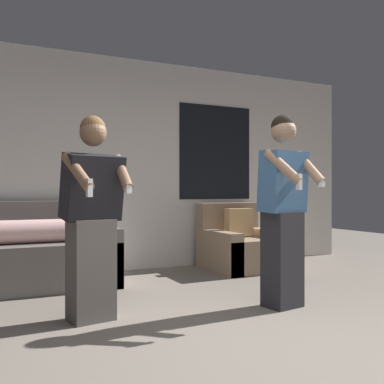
{
  "coord_description": "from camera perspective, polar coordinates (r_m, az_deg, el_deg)",
  "views": [
    {
      "loc": [
        -1.67,
        -2.31,
        1.01
      ],
      "look_at": [
        -0.07,
        1.04,
        1.0
      ],
      "focal_mm": 42.0,
      "sensor_mm": 36.0,
      "label": 1
    }
  ],
  "objects": [
    {
      "name": "ground_plane",
      "position": [
        3.03,
        10.31,
        -19.42
      ],
      "size": [
        14.0,
        14.0,
        0.0
      ],
      "primitive_type": "plane",
      "color": "slate"
    },
    {
      "name": "wall_back",
      "position": [
        5.79,
        -8.56,
        3.51
      ],
      "size": [
        6.87,
        0.07,
        2.7
      ],
      "color": "silver",
      "rests_on": "ground_plane"
    },
    {
      "name": "couch",
      "position": [
        5.07,
        -20.07,
        -7.68
      ],
      "size": [
        1.76,
        0.98,
        0.9
      ],
      "color": "slate",
      "rests_on": "ground_plane"
    },
    {
      "name": "armchair",
      "position": [
        5.89,
        6.07,
        -6.94
      ],
      "size": [
        0.86,
        0.93,
        0.85
      ],
      "color": "#937A60",
      "rests_on": "ground_plane"
    },
    {
      "name": "person_left",
      "position": [
        3.58,
        -12.57,
        -3.29
      ],
      "size": [
        0.5,
        0.55,
        1.6
      ],
      "color": "#56514C",
      "rests_on": "ground_plane"
    },
    {
      "name": "person_right",
      "position": [
        3.99,
        11.52,
        -2.1
      ],
      "size": [
        0.47,
        0.52,
        1.68
      ],
      "color": "#28282D",
      "rests_on": "ground_plane"
    }
  ]
}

